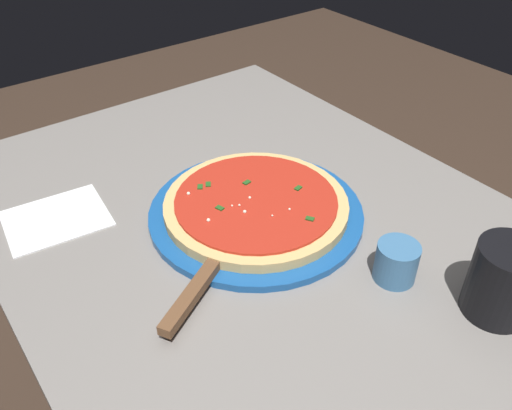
# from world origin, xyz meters

# --- Properties ---
(restaurant_table) EXTENTS (1.02, 0.72, 0.73)m
(restaurant_table) POSITION_xyz_m (0.00, 0.00, 0.58)
(restaurant_table) COLOR black
(restaurant_table) RESTS_ON ground_plane
(serving_plate) EXTENTS (0.33, 0.33, 0.01)m
(serving_plate) POSITION_xyz_m (-0.04, 0.01, 0.73)
(serving_plate) COLOR #195199
(serving_plate) RESTS_ON restaurant_table
(pizza) EXTENTS (0.28, 0.28, 0.02)m
(pizza) POSITION_xyz_m (-0.04, 0.01, 0.75)
(pizza) COLOR #DBB26B
(pizza) RESTS_ON serving_plate
(pizza_server) EXTENTS (0.15, 0.21, 0.01)m
(pizza_server) POSITION_xyz_m (0.04, -0.13, 0.75)
(pizza_server) COLOR silver
(pizza_server) RESTS_ON serving_plate
(cup_tall_drink) EXTENTS (0.08, 0.08, 0.10)m
(cup_tall_drink) POSITION_xyz_m (0.29, 0.13, 0.78)
(cup_tall_drink) COLOR black
(cup_tall_drink) RESTS_ON restaurant_table
(cup_small_sauce) EXTENTS (0.06, 0.06, 0.05)m
(cup_small_sauce) POSITION_xyz_m (0.18, 0.07, 0.76)
(cup_small_sauce) COLOR teal
(cup_small_sauce) RESTS_ON restaurant_table
(napkin_folded_right) EXTENTS (0.14, 0.16, 0.00)m
(napkin_folded_right) POSITION_xyz_m (-0.21, -0.24, 0.73)
(napkin_folded_right) COLOR white
(napkin_folded_right) RESTS_ON restaurant_table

